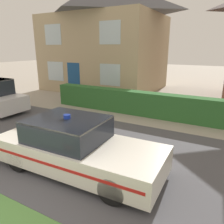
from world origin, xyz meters
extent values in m
cube|color=#4C4C51|center=(0.00, 3.52, 0.01)|extent=(28.00, 5.55, 0.01)
cube|color=#2D662D|center=(0.34, 7.71, 0.55)|extent=(10.19, 0.62, 1.10)
cylinder|color=black|center=(1.73, 1.67, 0.31)|extent=(0.60, 0.22, 0.60)
cylinder|color=black|center=(1.68, 3.19, 0.31)|extent=(0.60, 0.22, 0.60)
cylinder|color=black|center=(-1.00, 1.58, 0.31)|extent=(0.60, 0.22, 0.60)
cylinder|color=black|center=(-1.05, 3.11, 0.31)|extent=(0.60, 0.22, 0.60)
cube|color=silver|center=(0.34, 2.39, 0.49)|extent=(4.46, 1.86, 0.62)
cube|color=#232833|center=(0.04, 2.38, 1.08)|extent=(1.91, 1.61, 0.57)
cube|color=silver|center=(0.04, 2.38, 1.34)|extent=(1.91, 1.61, 0.04)
cube|color=red|center=(0.37, 1.52, 0.53)|extent=(4.18, 0.13, 0.07)
cube|color=red|center=(0.32, 3.26, 0.53)|extent=(4.18, 0.13, 0.07)
cylinder|color=#1933A5|center=(0.04, 2.38, 1.41)|extent=(0.18, 0.18, 0.10)
cylinder|color=black|center=(-5.67, 5.30, 0.32)|extent=(0.62, 0.21, 0.62)
cube|color=tan|center=(-5.21, 13.06, 2.63)|extent=(7.95, 6.21, 5.25)
cube|color=navy|center=(-5.81, 9.94, 1.05)|extent=(1.00, 0.02, 2.10)
cube|color=silver|center=(-7.40, 9.94, 1.47)|extent=(1.40, 0.02, 1.30)
cube|color=silver|center=(-3.02, 9.94, 1.47)|extent=(1.40, 0.02, 1.30)
cube|color=silver|center=(-7.40, 9.94, 3.89)|extent=(1.40, 0.02, 1.30)
cube|color=silver|center=(-3.02, 9.94, 3.89)|extent=(1.40, 0.02, 1.30)
camera|label=1|loc=(3.55, -1.62, 3.08)|focal=35.00mm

